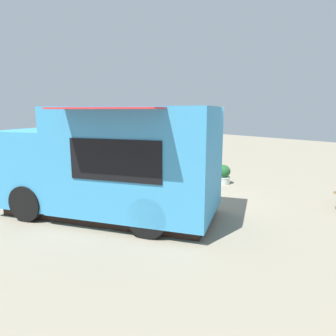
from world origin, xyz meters
name	(u,v)px	position (x,y,z in m)	size (l,w,h in m)	color
ground_plane	(172,206)	(0.00, 0.00, 0.00)	(40.00, 40.00, 0.00)	gray
food_truck	(113,165)	(-0.41, -1.43, 1.19)	(5.30, 4.34, 2.50)	#3991C8
person_customer	(164,162)	(-3.65, 2.84, 0.34)	(0.62, 0.78, 0.86)	navy
planter_flowering_near	(223,174)	(-0.65, 2.88, 0.33)	(0.50, 0.50, 0.64)	silver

